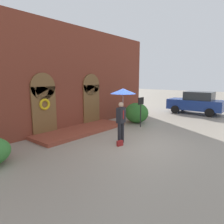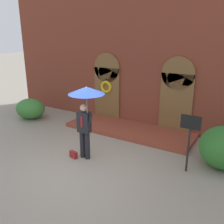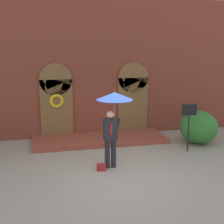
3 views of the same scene
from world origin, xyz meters
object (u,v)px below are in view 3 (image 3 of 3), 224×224
(sign_post, at_px, (189,120))
(handbag, at_px, (101,167))
(person_with_umbrella, at_px, (114,107))
(shrub_right, at_px, (199,127))

(sign_post, bearing_deg, handbag, -162.21)
(person_with_umbrella, distance_m, sign_post, 3.15)
(handbag, relative_size, sign_post, 0.16)
(person_with_umbrella, height_order, shrub_right, person_with_umbrella)
(person_with_umbrella, relative_size, shrub_right, 1.58)
(sign_post, relative_size, shrub_right, 1.15)
(handbag, height_order, sign_post, sign_post)
(handbag, height_order, shrub_right, shrub_right)
(person_with_umbrella, height_order, handbag, person_with_umbrella)
(person_with_umbrella, xyz_separation_m, handbag, (-0.42, -0.20, -1.80))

